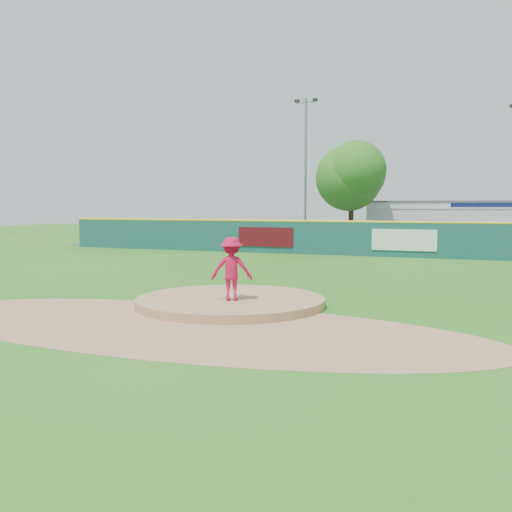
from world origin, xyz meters
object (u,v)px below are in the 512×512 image
at_px(van, 346,239).
at_px(pool_building_grp, 474,222).
at_px(deciduous_tree, 352,183).
at_px(playground_slide, 178,233).
at_px(light_pole_left, 306,165).
at_px(pitcher, 232,269).

height_order(van, pool_building_grp, pool_building_grp).
bearing_deg(pool_building_grp, deciduous_tree, -138.84).
xyz_separation_m(pool_building_grp, playground_slide, (-20.74, -9.18, -0.78)).
bearing_deg(light_pole_left, playground_slide, -154.43).
xyz_separation_m(van, light_pole_left, (-3.83, 2.87, 5.42)).
distance_m(pitcher, light_pole_left, 28.57).
distance_m(van, light_pole_left, 7.23).
height_order(pitcher, light_pole_left, light_pole_left).
relative_size(pitcher, van, 0.41).
height_order(pitcher, playground_slide, pitcher).
distance_m(playground_slide, light_pole_left, 10.98).
relative_size(pool_building_grp, deciduous_tree, 2.07).
bearing_deg(deciduous_tree, pitcher, -84.96).
xyz_separation_m(playground_slide, deciduous_tree, (12.74, 2.18, 3.67)).
bearing_deg(pitcher, deciduous_tree, -105.92).
distance_m(pitcher, van, 24.71).
xyz_separation_m(pitcher, pool_building_grp, (5.76, 32.44, 0.52)).
relative_size(van, pool_building_grp, 0.29).
relative_size(pitcher, pool_building_grp, 0.12).
bearing_deg(van, playground_slide, 74.72).
height_order(van, playground_slide, playground_slide).
relative_size(playground_slide, light_pole_left, 0.29).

